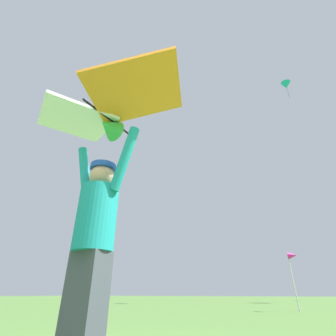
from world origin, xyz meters
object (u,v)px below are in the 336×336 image
Objects in this scene: held_stunt_kite at (105,112)px; distant_kite_blue_high_left at (155,107)px; distant_kite_teal_high_right at (286,85)px; marker_flag at (292,259)px; kite_flyer_person at (94,237)px.

distant_kite_blue_high_left reaches higher than held_stunt_kite.
distant_kite_teal_high_right is at bearing 76.67° from held_stunt_kite.
distant_kite_teal_high_right reaches higher than marker_flag.
distant_kite_blue_high_left is 0.44× the size of marker_flag.
marker_flag is at bearing -107.27° from distant_kite_teal_high_right.
kite_flyer_person is 1.00× the size of held_stunt_kite.
distant_kite_blue_high_left is at bearing 118.09° from kite_flyer_person.
held_stunt_kite is at bearing -103.33° from distant_kite_teal_high_right.
distant_kite_blue_high_left is 16.18m from marker_flag.
kite_flyer_person is at bearing -61.91° from distant_kite_blue_high_left.
distant_kite_teal_high_right is 10.75m from distant_kite_blue_high_left.
kite_flyer_person is 1.28m from held_stunt_kite.
marker_flag is at bearing 80.21° from held_stunt_kite.
kite_flyer_person is 21.32m from distant_kite_teal_high_right.
held_stunt_kite reaches higher than kite_flyer_person.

